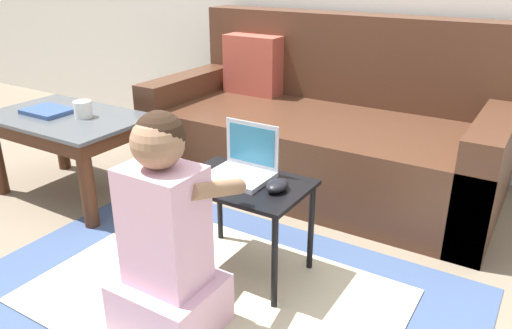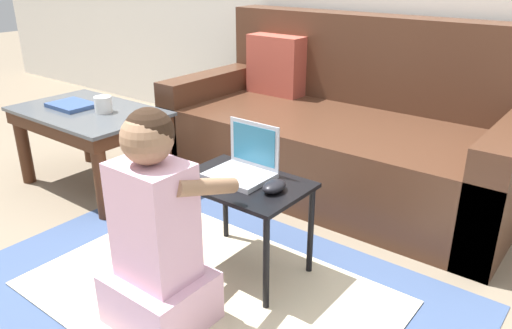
{
  "view_description": "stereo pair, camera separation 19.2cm",
  "coord_description": "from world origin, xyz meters",
  "px_view_note": "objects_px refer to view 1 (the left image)",
  "views": [
    {
      "loc": [
        0.91,
        -1.41,
        1.19
      ],
      "look_at": [
        -0.03,
        0.1,
        0.46
      ],
      "focal_mm": 35.0,
      "sensor_mm": 36.0,
      "label": 1
    },
    {
      "loc": [
        1.07,
        -1.3,
        1.19
      ],
      "look_at": [
        -0.03,
        0.1,
        0.46
      ],
      "focal_mm": 35.0,
      "sensor_mm": 36.0,
      "label": 2
    }
  ],
  "objects_px": {
    "couch": "(325,129)",
    "book_on_table": "(48,111)",
    "person_seated": "(167,243)",
    "laptop_desk": "(244,195)",
    "laptop": "(242,168)",
    "computer_mouse": "(277,186)",
    "coffee_table": "(68,130)",
    "cup_on_table": "(83,109)"
  },
  "relations": [
    {
      "from": "couch",
      "to": "book_on_table",
      "type": "xyz_separation_m",
      "value": [
        -1.17,
        -0.93,
        0.16
      ]
    },
    {
      "from": "person_seated",
      "to": "book_on_table",
      "type": "height_order",
      "value": "person_seated"
    },
    {
      "from": "laptop_desk",
      "to": "laptop",
      "type": "relative_size",
      "value": 2.07
    },
    {
      "from": "couch",
      "to": "computer_mouse",
      "type": "bearing_deg",
      "value": -75.13
    },
    {
      "from": "computer_mouse",
      "to": "person_seated",
      "type": "relative_size",
      "value": 0.14
    },
    {
      "from": "coffee_table",
      "to": "book_on_table",
      "type": "bearing_deg",
      "value": -169.08
    },
    {
      "from": "laptop_desk",
      "to": "person_seated",
      "type": "relative_size",
      "value": 0.64
    },
    {
      "from": "coffee_table",
      "to": "couch",
      "type": "bearing_deg",
      "value": 40.91
    },
    {
      "from": "laptop_desk",
      "to": "book_on_table",
      "type": "relative_size",
      "value": 2.07
    },
    {
      "from": "coffee_table",
      "to": "person_seated",
      "type": "distance_m",
      "value": 1.28
    },
    {
      "from": "computer_mouse",
      "to": "book_on_table",
      "type": "distance_m",
      "value": 1.45
    },
    {
      "from": "laptop_desk",
      "to": "computer_mouse",
      "type": "bearing_deg",
      "value": -0.27
    },
    {
      "from": "laptop",
      "to": "book_on_table",
      "type": "bearing_deg",
      "value": 176.74
    },
    {
      "from": "computer_mouse",
      "to": "coffee_table",
      "type": "bearing_deg",
      "value": 174.37
    },
    {
      "from": "laptop",
      "to": "book_on_table",
      "type": "xyz_separation_m",
      "value": [
        -1.26,
        0.07,
        0.02
      ]
    },
    {
      "from": "person_seated",
      "to": "coffee_table",
      "type": "bearing_deg",
      "value": 154.55
    },
    {
      "from": "laptop",
      "to": "person_seated",
      "type": "relative_size",
      "value": 0.31
    },
    {
      "from": "computer_mouse",
      "to": "laptop_desk",
      "type": "bearing_deg",
      "value": 179.73
    },
    {
      "from": "couch",
      "to": "book_on_table",
      "type": "distance_m",
      "value": 1.5
    },
    {
      "from": "laptop_desk",
      "to": "cup_on_table",
      "type": "xyz_separation_m",
      "value": [
        -1.07,
        0.16,
        0.14
      ]
    },
    {
      "from": "couch",
      "to": "laptop_desk",
      "type": "distance_m",
      "value": 1.05
    },
    {
      "from": "person_seated",
      "to": "laptop_desk",
      "type": "bearing_deg",
      "value": 86.61
    },
    {
      "from": "coffee_table",
      "to": "laptop",
      "type": "relative_size",
      "value": 3.44
    },
    {
      "from": "computer_mouse",
      "to": "book_on_table",
      "type": "xyz_separation_m",
      "value": [
        -1.44,
        0.11,
        0.04
      ]
    },
    {
      "from": "coffee_table",
      "to": "laptop",
      "type": "distance_m",
      "value": 1.16
    },
    {
      "from": "computer_mouse",
      "to": "person_seated",
      "type": "height_order",
      "value": "person_seated"
    },
    {
      "from": "couch",
      "to": "coffee_table",
      "type": "relative_size",
      "value": 2.3
    },
    {
      "from": "coffee_table",
      "to": "computer_mouse",
      "type": "relative_size",
      "value": 7.66
    },
    {
      "from": "person_seated",
      "to": "cup_on_table",
      "type": "xyz_separation_m",
      "value": [
        -1.05,
        0.58,
        0.15
      ]
    },
    {
      "from": "couch",
      "to": "laptop_desk",
      "type": "bearing_deg",
      "value": -83.02
    },
    {
      "from": "laptop_desk",
      "to": "book_on_table",
      "type": "height_order",
      "value": "book_on_table"
    },
    {
      "from": "cup_on_table",
      "to": "coffee_table",
      "type": "bearing_deg",
      "value": -166.91
    },
    {
      "from": "laptop",
      "to": "cup_on_table",
      "type": "bearing_deg",
      "value": 173.49
    },
    {
      "from": "laptop_desk",
      "to": "cup_on_table",
      "type": "bearing_deg",
      "value": 171.73
    },
    {
      "from": "laptop_desk",
      "to": "computer_mouse",
      "type": "relative_size",
      "value": 4.62
    },
    {
      "from": "couch",
      "to": "cup_on_table",
      "type": "height_order",
      "value": "couch"
    },
    {
      "from": "laptop_desk",
      "to": "computer_mouse",
      "type": "xyz_separation_m",
      "value": [
        0.15,
        -0.0,
        0.08
      ]
    },
    {
      "from": "laptop_desk",
      "to": "computer_mouse",
      "type": "distance_m",
      "value": 0.17
    },
    {
      "from": "coffee_table",
      "to": "computer_mouse",
      "type": "bearing_deg",
      "value": -5.63
    },
    {
      "from": "laptop_desk",
      "to": "coffee_table",
      "type": "bearing_deg",
      "value": 173.7
    },
    {
      "from": "couch",
      "to": "computer_mouse",
      "type": "xyz_separation_m",
      "value": [
        0.28,
        -1.04,
        0.12
      ]
    },
    {
      "from": "coffee_table",
      "to": "computer_mouse",
      "type": "distance_m",
      "value": 1.34
    }
  ]
}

